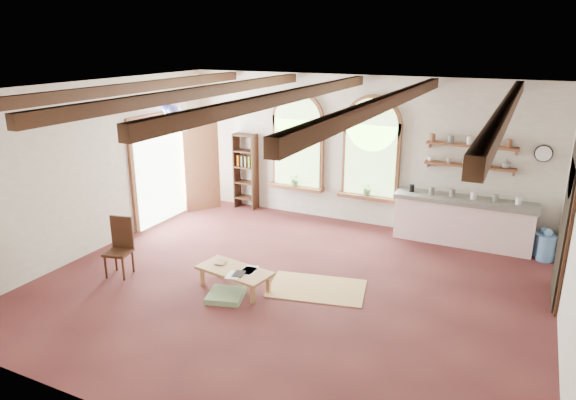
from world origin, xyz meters
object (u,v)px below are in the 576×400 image
Objects in this scene: kitchen_counter at (463,221)px; balloon_cluster at (178,118)px; side_chair at (120,259)px; coffee_table at (235,272)px.

kitchen_counter is 2.35× the size of balloon_cluster.
side_chair is at bearing -77.09° from balloon_cluster.
balloon_cluster is (-2.66, 2.22, 2.02)m from coffee_table.
side_chair is 3.37m from balloon_cluster.
side_chair is at bearing -141.67° from kitchen_counter.
coffee_table is 4.02m from balloon_cluster.
kitchen_counter is 2.05× the size of coffee_table.
balloon_cluster is at bearing 140.18° from coffee_table.
balloon_cluster is at bearing -166.03° from kitchen_counter.
coffee_table is at bearing -39.82° from balloon_cluster.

